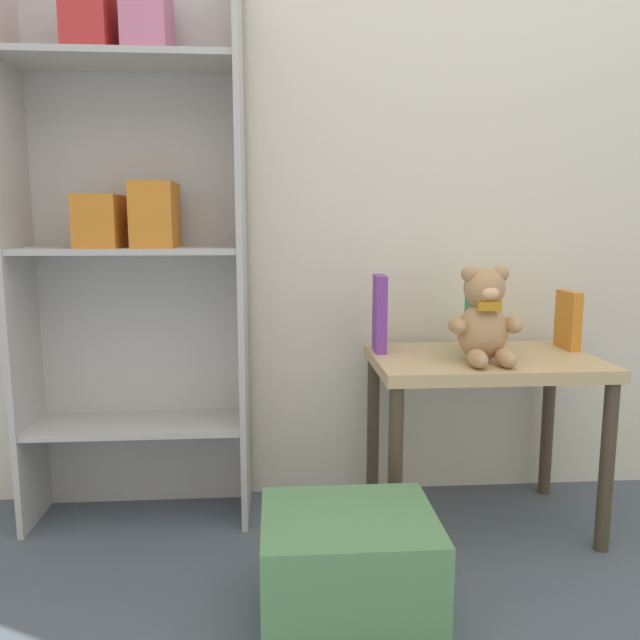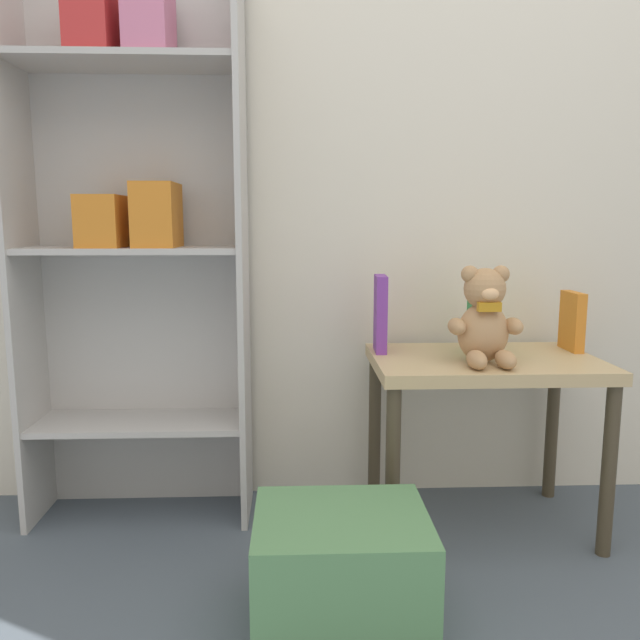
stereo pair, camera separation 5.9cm
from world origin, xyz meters
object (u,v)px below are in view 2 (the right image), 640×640
Objects in this scene: teddy_bear at (485,319)px; book_standing_orange at (572,321)px; book_standing_green at (478,316)px; bookshelf_side at (135,217)px; book_standing_purple at (380,314)px; display_table at (483,383)px; storage_bin at (341,571)px.

teddy_bear is 1.51× the size of book_standing_orange.
teddy_bear is 1.25× the size of book_standing_green.
book_standing_purple is at bearing -4.46° from bookshelf_side.
book_standing_purple is (-0.27, 0.17, -0.01)m from teddy_bear.
book_standing_green reaches higher than display_table.
storage_bin is at bearing -103.19° from book_standing_purple.
display_table is 0.37m from book_standing_purple.
teddy_bear is at bearing -100.40° from book_standing_green.
storage_bin is at bearing -143.09° from book_standing_orange.
bookshelf_side is 9.23× the size of book_standing_orange.
book_standing_orange is (0.30, 0.09, 0.17)m from display_table.
book_standing_orange is at bearing 2.01° from book_standing_green.
book_standing_orange is (0.30, 0.01, -0.02)m from book_standing_green.
teddy_bear is 0.37m from book_standing_orange.
storage_bin is at bearing -46.74° from bookshelf_side.
teddy_bear is at bearing -29.76° from book_standing_purple.
book_standing_green is at bearing 50.14° from storage_bin.
bookshelf_side reaches higher than book_standing_green.
bookshelf_side reaches higher than book_standing_purple.
book_standing_purple is at bearing 162.44° from display_table.
book_standing_purple reaches higher than storage_bin.
teddy_bear is 0.70× the size of storage_bin.
book_standing_green is (0.30, -0.01, -0.01)m from book_standing_purple.
book_standing_green is (1.04, -0.07, -0.30)m from bookshelf_side.
bookshelf_side is 7.61× the size of book_standing_green.
display_table is (1.04, -0.15, -0.49)m from bookshelf_side.
book_standing_green is at bearing -177.53° from book_standing_orange.
book_standing_purple is 0.59m from book_standing_orange.
bookshelf_side is at bearing 133.26° from storage_bin.
book_standing_purple is at bearing 147.61° from teddy_bear.
teddy_bear reaches higher than book_standing_purple.
bookshelf_side reaches higher than book_standing_orange.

